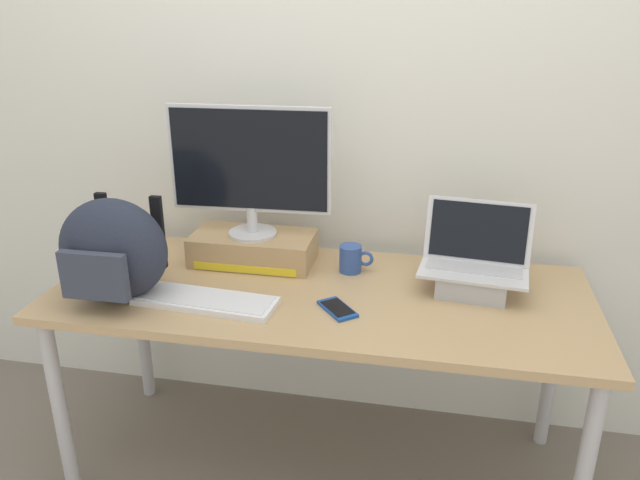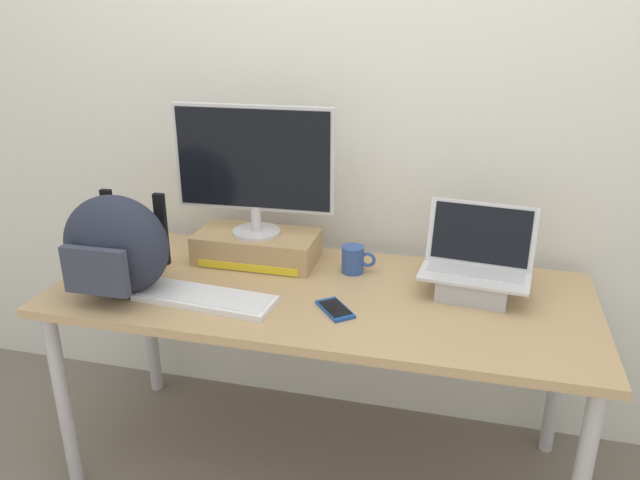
{
  "view_description": "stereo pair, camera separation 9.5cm",
  "coord_description": "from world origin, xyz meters",
  "px_view_note": "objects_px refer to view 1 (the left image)",
  "views": [
    {
      "loc": [
        0.36,
        -1.82,
        1.65
      ],
      "look_at": [
        0.0,
        0.0,
        0.91
      ],
      "focal_mm": 34.96,
      "sensor_mm": 36.0,
      "label": 1
    },
    {
      "loc": [
        0.45,
        -1.8,
        1.65
      ],
      "look_at": [
        0.0,
        0.0,
        0.91
      ],
      "focal_mm": 34.96,
      "sensor_mm": 36.0,
      "label": 2
    }
  ],
  "objects_px": {
    "messenger_backpack": "(113,250)",
    "cell_phone": "(337,309)",
    "plush_toy": "(147,256)",
    "toner_box_yellow": "(253,248)",
    "desktop_monitor": "(250,167)",
    "open_laptop": "(473,272)",
    "coffee_mug": "(351,259)",
    "external_keyboard": "(205,301)"
  },
  "relations": [
    {
      "from": "messenger_backpack",
      "to": "cell_phone",
      "type": "xyz_separation_m",
      "value": [
        0.71,
        0.05,
        -0.16
      ]
    },
    {
      "from": "cell_phone",
      "to": "plush_toy",
      "type": "bearing_deg",
      "value": 126.41
    },
    {
      "from": "toner_box_yellow",
      "to": "cell_phone",
      "type": "height_order",
      "value": "toner_box_yellow"
    },
    {
      "from": "desktop_monitor",
      "to": "messenger_backpack",
      "type": "relative_size",
      "value": 1.61
    },
    {
      "from": "desktop_monitor",
      "to": "messenger_backpack",
      "type": "height_order",
      "value": "desktop_monitor"
    },
    {
      "from": "desktop_monitor",
      "to": "open_laptop",
      "type": "relative_size",
      "value": 1.55
    },
    {
      "from": "desktop_monitor",
      "to": "coffee_mug",
      "type": "xyz_separation_m",
      "value": [
        0.36,
        -0.02,
        -0.31
      ]
    },
    {
      "from": "open_laptop",
      "to": "messenger_backpack",
      "type": "bearing_deg",
      "value": -159.94
    },
    {
      "from": "toner_box_yellow",
      "to": "coffee_mug",
      "type": "distance_m",
      "value": 0.36
    },
    {
      "from": "cell_phone",
      "to": "external_keyboard",
      "type": "bearing_deg",
      "value": 145.8
    },
    {
      "from": "desktop_monitor",
      "to": "cell_phone",
      "type": "height_order",
      "value": "desktop_monitor"
    },
    {
      "from": "toner_box_yellow",
      "to": "external_keyboard",
      "type": "height_order",
      "value": "toner_box_yellow"
    },
    {
      "from": "coffee_mug",
      "to": "open_laptop",
      "type": "bearing_deg",
      "value": -9.08
    },
    {
      "from": "external_keyboard",
      "to": "plush_toy",
      "type": "height_order",
      "value": "plush_toy"
    },
    {
      "from": "external_keyboard",
      "to": "coffee_mug",
      "type": "distance_m",
      "value": 0.54
    },
    {
      "from": "toner_box_yellow",
      "to": "external_keyboard",
      "type": "relative_size",
      "value": 0.94
    },
    {
      "from": "external_keyboard",
      "to": "messenger_backpack",
      "type": "xyz_separation_m",
      "value": [
        -0.29,
        -0.01,
        0.15
      ]
    },
    {
      "from": "toner_box_yellow",
      "to": "messenger_backpack",
      "type": "xyz_separation_m",
      "value": [
        -0.35,
        -0.36,
        0.11
      ]
    },
    {
      "from": "desktop_monitor",
      "to": "plush_toy",
      "type": "xyz_separation_m",
      "value": [
        -0.35,
        -0.13,
        -0.31
      ]
    },
    {
      "from": "coffee_mug",
      "to": "cell_phone",
      "type": "xyz_separation_m",
      "value": [
        0.0,
        -0.3,
        -0.04
      ]
    },
    {
      "from": "coffee_mug",
      "to": "plush_toy",
      "type": "xyz_separation_m",
      "value": [
        -0.72,
        -0.11,
        0.0
      ]
    },
    {
      "from": "toner_box_yellow",
      "to": "open_laptop",
      "type": "distance_m",
      "value": 0.78
    },
    {
      "from": "toner_box_yellow",
      "to": "messenger_backpack",
      "type": "height_order",
      "value": "messenger_backpack"
    },
    {
      "from": "toner_box_yellow",
      "to": "cell_phone",
      "type": "relative_size",
      "value": 2.83
    },
    {
      "from": "messenger_backpack",
      "to": "coffee_mug",
      "type": "distance_m",
      "value": 0.8
    },
    {
      "from": "open_laptop",
      "to": "messenger_backpack",
      "type": "relative_size",
      "value": 1.04
    },
    {
      "from": "messenger_backpack",
      "to": "cell_phone",
      "type": "distance_m",
      "value": 0.73
    },
    {
      "from": "desktop_monitor",
      "to": "plush_toy",
      "type": "bearing_deg",
      "value": -162.34
    },
    {
      "from": "desktop_monitor",
      "to": "plush_toy",
      "type": "distance_m",
      "value": 0.49
    },
    {
      "from": "coffee_mug",
      "to": "cell_phone",
      "type": "relative_size",
      "value": 0.78
    },
    {
      "from": "desktop_monitor",
      "to": "messenger_backpack",
      "type": "xyz_separation_m",
      "value": [
        -0.35,
        -0.36,
        -0.19
      ]
    },
    {
      "from": "desktop_monitor",
      "to": "cell_phone",
      "type": "distance_m",
      "value": 0.6
    },
    {
      "from": "toner_box_yellow",
      "to": "coffee_mug",
      "type": "height_order",
      "value": "toner_box_yellow"
    },
    {
      "from": "external_keyboard",
      "to": "messenger_backpack",
      "type": "height_order",
      "value": "messenger_backpack"
    },
    {
      "from": "toner_box_yellow",
      "to": "plush_toy",
      "type": "height_order",
      "value": "toner_box_yellow"
    },
    {
      "from": "plush_toy",
      "to": "messenger_backpack",
      "type": "bearing_deg",
      "value": -88.24
    },
    {
      "from": "open_laptop",
      "to": "plush_toy",
      "type": "relative_size",
      "value": 3.74
    },
    {
      "from": "coffee_mug",
      "to": "cell_phone",
      "type": "height_order",
      "value": "coffee_mug"
    },
    {
      "from": "desktop_monitor",
      "to": "external_keyboard",
      "type": "height_order",
      "value": "desktop_monitor"
    },
    {
      "from": "desktop_monitor",
      "to": "cell_phone",
      "type": "relative_size",
      "value": 3.67
    },
    {
      "from": "open_laptop",
      "to": "cell_phone",
      "type": "distance_m",
      "value": 0.48
    },
    {
      "from": "external_keyboard",
      "to": "cell_phone",
      "type": "height_order",
      "value": "external_keyboard"
    }
  ]
}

